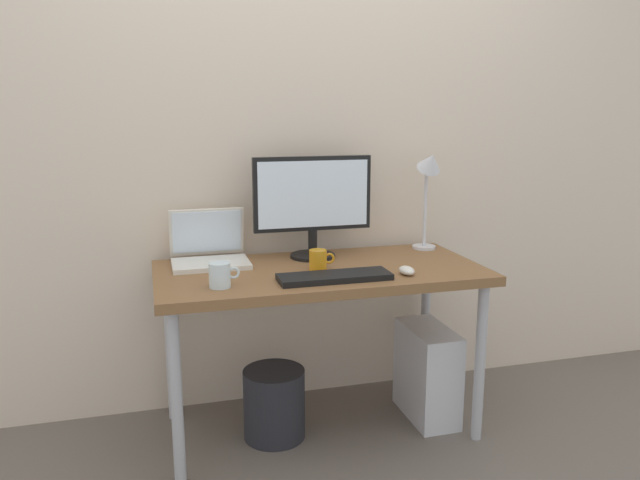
{
  "coord_description": "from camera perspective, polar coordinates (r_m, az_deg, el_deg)",
  "views": [
    {
      "loc": [
        -0.67,
        -2.42,
        1.38
      ],
      "look_at": [
        0.0,
        0.0,
        0.84
      ],
      "focal_mm": 35.02,
      "sensor_mm": 36.0,
      "label": 1
    }
  ],
  "objects": [
    {
      "name": "wastebasket",
      "position": [
        2.73,
        -4.21,
        -14.69
      ],
      "size": [
        0.26,
        0.26,
        0.3
      ],
      "primitive_type": "cylinder",
      "color": "#232328",
      "rests_on": "ground_plane"
    },
    {
      "name": "desk_lamp",
      "position": [
        2.91,
        9.95,
        5.66
      ],
      "size": [
        0.11,
        0.16,
        0.48
      ],
      "color": "silver",
      "rests_on": "desk"
    },
    {
      "name": "ground_plane",
      "position": [
        2.86,
        0.0,
        -16.74
      ],
      "size": [
        6.0,
        6.0,
        0.0
      ],
      "primitive_type": "plane",
      "color": "#665B51"
    },
    {
      "name": "keyboard",
      "position": [
        2.42,
        1.34,
        -3.38
      ],
      "size": [
        0.44,
        0.14,
        0.02
      ],
      "primitive_type": "cube",
      "color": "black",
      "rests_on": "desk"
    },
    {
      "name": "glass_cup",
      "position": [
        2.34,
        -9.11,
        -3.17
      ],
      "size": [
        0.12,
        0.08,
        0.09
      ],
      "color": "silver",
      "rests_on": "desk"
    },
    {
      "name": "monitor",
      "position": [
        2.73,
        -0.67,
        3.62
      ],
      "size": [
        0.53,
        0.2,
        0.45
      ],
      "color": "black",
      "rests_on": "desk"
    },
    {
      "name": "back_wall",
      "position": [
        2.88,
        -2.09,
        10.49
      ],
      "size": [
        4.4,
        0.04,
        2.6
      ],
      "primitive_type": "cube",
      "color": "beige",
      "rests_on": "ground_plane"
    },
    {
      "name": "desk",
      "position": [
        2.61,
        0.0,
        -4.02
      ],
      "size": [
        1.35,
        0.65,
        0.72
      ],
      "color": "brown",
      "rests_on": "ground_plane"
    },
    {
      "name": "laptop",
      "position": [
        2.7,
        -10.1,
        -0.91
      ],
      "size": [
        0.32,
        0.27,
        0.23
      ],
      "color": "silver",
      "rests_on": "desk"
    },
    {
      "name": "computer_tower",
      "position": [
        2.9,
        9.77,
        -11.84
      ],
      "size": [
        0.18,
        0.36,
        0.42
      ],
      "primitive_type": "cube",
      "color": "silver",
      "rests_on": "ground_plane"
    },
    {
      "name": "coffee_mug",
      "position": [
        2.55,
        -0.14,
        -1.85
      ],
      "size": [
        0.11,
        0.07,
        0.09
      ],
      "color": "orange",
      "rests_on": "desk"
    },
    {
      "name": "mouse",
      "position": [
        2.51,
        7.93,
        -2.78
      ],
      "size": [
        0.06,
        0.09,
        0.03
      ],
      "primitive_type": "ellipsoid",
      "color": "silver",
      "rests_on": "desk"
    }
  ]
}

